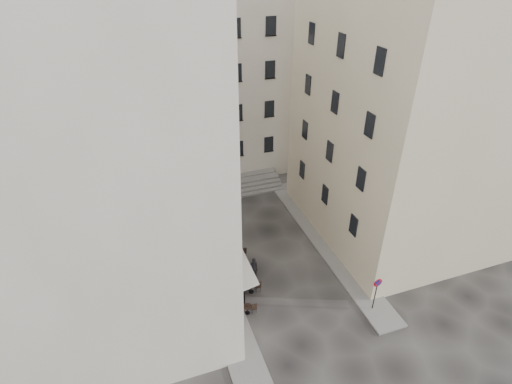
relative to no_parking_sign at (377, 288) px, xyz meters
name	(u,v)px	position (x,y,z in m)	size (l,w,h in m)	color
ground	(285,281)	(-4.22, 4.13, -1.85)	(90.00, 90.00, 0.00)	black
sidewalk_left	(208,258)	(-8.72, 8.13, -1.79)	(2.00, 22.00, 0.12)	slate
sidewalk_right	(324,241)	(0.28, 7.13, -1.79)	(2.00, 18.00, 0.12)	slate
building_left	(90,149)	(-14.72, 7.13, 8.45)	(12.20, 16.20, 20.60)	beige
building_right	(408,116)	(6.28, 7.63, 7.45)	(12.20, 14.20, 18.60)	#C1B890
building_back	(201,74)	(-5.22, 23.13, 7.45)	(18.20, 10.20, 18.60)	beige
cafe_storefront	(219,265)	(-8.53, 5.13, 0.02)	(1.74, 7.30, 3.50)	#4D0F0B
stone_steps	(233,186)	(-4.22, 16.70, -1.45)	(9.00, 3.15, 0.80)	#615F5C
bollard_near	(244,298)	(-7.47, 3.13, -1.33)	(0.12, 0.12, 0.98)	black
bollard_mid	(229,262)	(-7.47, 6.63, -1.33)	(0.12, 0.12, 0.98)	black
bollard_far	(217,233)	(-7.47, 10.13, -1.33)	(0.12, 0.12, 0.98)	black
no_parking_sign	(377,288)	(0.00, 0.00, 0.00)	(0.60, 0.10, 2.62)	black
bistro_table_a	(247,308)	(-7.54, 2.31, -1.44)	(1.15, 0.54, 0.81)	black
bistro_table_b	(251,287)	(-6.76, 3.93, -1.39)	(1.28, 0.60, 0.90)	black
bistro_table_c	(236,280)	(-7.49, 4.90, -1.45)	(1.14, 0.53, 0.80)	black
bistro_table_d	(237,253)	(-6.62, 7.48, -1.40)	(1.28, 0.60, 0.90)	black
bistro_table_e	(215,241)	(-7.82, 9.32, -1.35)	(1.40, 0.65, 0.98)	black
pedestrian	(254,267)	(-6.10, 5.31, -1.06)	(0.58, 0.38, 1.58)	black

